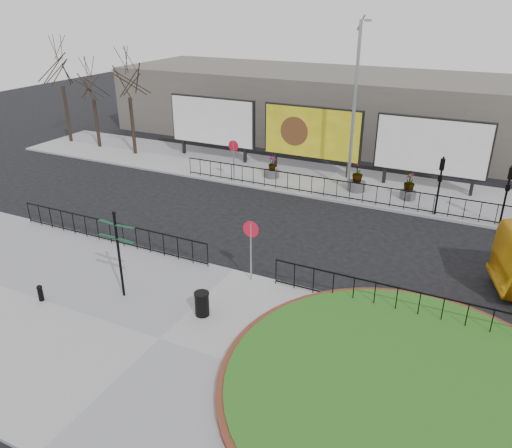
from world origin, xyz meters
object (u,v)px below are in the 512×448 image
Objects in this scene: lamp_post at (354,106)px; planter_a at (272,170)px; bollard at (40,292)px; planter_b at (357,181)px; fingerpost_sign at (118,246)px; litter_bin at (202,304)px; billboard_mid at (312,133)px; planter_c at (409,188)px.

lamp_post is 6.35m from planter_a.
planter_b is (7.16, 16.03, 0.24)m from bollard.
lamp_post is 17.90m from bollard.
fingerpost_sign is 3.84× the size of litter_bin.
planter_a is at bearing -180.00° from lamp_post.
billboard_mid is at bearing 150.61° from planter_b.
lamp_post is 14.90m from litter_bin.
fingerpost_sign reaches higher than litter_bin.
bollard is 17.55m from planter_b.
bollard is at bearing -112.59° from lamp_post.
planter_b is at bearing 0.00° from planter_a.
bollard is at bearing -114.07° from planter_b.
billboard_mid is at bearing 78.51° from bollard.
lamp_post is 14.51× the size of bollard.
bollard is at bearing -101.49° from billboard_mid.
fingerpost_sign is at bearing -106.24° from lamp_post.
fingerpost_sign reaches higher than planter_c.
lamp_post is at bearing 0.00° from planter_a.
lamp_post reaches higher than billboard_mid.
billboard_mid is 18.49m from bollard.
billboard_mid reaches higher than planter_c.
planter_b reaches higher than planter_a.
bollard is at bearing -162.64° from litter_bin.
lamp_post is 7.06× the size of planter_a.
fingerpost_sign is 2.57× the size of planter_a.
lamp_post is 5.84× the size of planter_b.
billboard_mid reaches higher than litter_bin.
litter_bin is at bearing -75.15° from planter_a.
billboard_mid reaches higher than fingerpost_sign.
bollard is 18.90m from planter_c.
planter_c is at bearing 0.00° from planter_a.
litter_bin is (3.24, 0.21, -1.58)m from fingerpost_sign.
planter_a is 8.09m from planter_c.
planter_a is 0.89× the size of planter_c.
fingerpost_sign is 15.26m from planter_b.
billboard_mid reaches higher than planter_a.
bollard is 16.14m from planter_a.
bollard is (-2.46, -1.57, -1.68)m from fingerpost_sign.
fingerpost_sign is at bearing -108.03° from planter_b.
planter_a is (-0.54, 14.45, -1.54)m from fingerpost_sign.
planter_b reaches higher than bollard.
fingerpost_sign is 5.28× the size of bollard.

